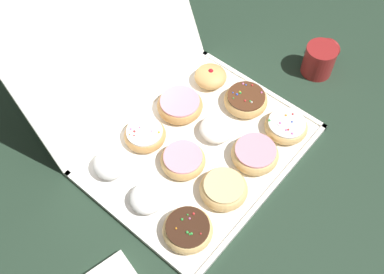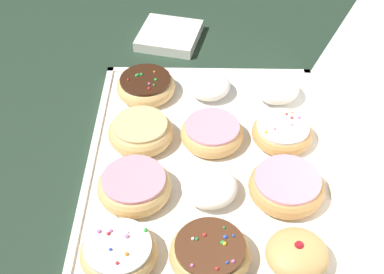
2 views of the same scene
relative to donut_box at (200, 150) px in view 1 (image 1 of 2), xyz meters
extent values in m
plane|color=#233828|center=(0.00, 0.00, -0.01)|extent=(3.00, 3.00, 0.00)
cube|color=white|center=(0.00, 0.00, 0.00)|extent=(0.54, 0.41, 0.01)
cube|color=white|center=(0.00, -0.20, 0.00)|extent=(0.54, 0.01, 0.01)
cube|color=white|center=(0.00, 0.20, 0.00)|extent=(0.54, 0.01, 0.01)
cube|color=white|center=(-0.26, 0.00, 0.00)|extent=(0.01, 0.41, 0.01)
cube|color=white|center=(0.26, 0.00, 0.00)|extent=(0.01, 0.41, 0.01)
cube|color=white|center=(0.00, 0.28, 0.20)|extent=(0.54, 0.16, 0.40)
torus|color=#E5B770|center=(-0.19, -0.12, 0.02)|extent=(0.11, 0.11, 0.03)
cylinder|color=#381E11|center=(-0.19, -0.12, 0.04)|extent=(0.10, 0.10, 0.01)
sphere|color=orange|center=(-0.21, -0.11, 0.04)|extent=(0.00, 0.00, 0.00)
sphere|color=green|center=(-0.17, -0.10, 0.04)|extent=(0.00, 0.00, 0.00)
sphere|color=red|center=(-0.16, -0.11, 0.04)|extent=(0.01, 0.01, 0.01)
sphere|color=green|center=(-0.20, -0.14, 0.04)|extent=(0.01, 0.01, 0.01)
sphere|color=green|center=(-0.19, -0.10, 0.04)|extent=(0.01, 0.01, 0.01)
sphere|color=green|center=(-0.20, -0.13, 0.04)|extent=(0.01, 0.01, 0.01)
sphere|color=red|center=(-0.18, -0.15, 0.04)|extent=(0.00, 0.00, 0.00)
sphere|color=green|center=(-0.20, -0.14, 0.04)|extent=(0.00, 0.00, 0.00)
sphere|color=pink|center=(-0.17, -0.11, 0.04)|extent=(0.00, 0.00, 0.00)
torus|color=#E5B770|center=(-0.06, -0.12, 0.02)|extent=(0.11, 0.11, 0.04)
cylinder|color=#EACC8C|center=(-0.06, -0.12, 0.04)|extent=(0.09, 0.09, 0.01)
torus|color=#E5B770|center=(0.07, -0.12, 0.02)|extent=(0.12, 0.12, 0.04)
cylinder|color=pink|center=(0.07, -0.12, 0.04)|extent=(0.10, 0.10, 0.01)
torus|color=#E5B770|center=(0.19, -0.13, 0.02)|extent=(0.11, 0.11, 0.03)
cylinder|color=white|center=(0.19, -0.13, 0.04)|extent=(0.10, 0.10, 0.01)
sphere|color=pink|center=(0.16, -0.14, 0.04)|extent=(0.01, 0.01, 0.01)
sphere|color=blue|center=(0.20, -0.14, 0.04)|extent=(0.00, 0.00, 0.00)
sphere|color=orange|center=(0.20, -0.11, 0.04)|extent=(0.01, 0.01, 0.01)
sphere|color=green|center=(0.16, -0.09, 0.04)|extent=(0.01, 0.01, 0.01)
sphere|color=red|center=(0.17, -0.14, 0.04)|extent=(0.01, 0.01, 0.01)
sphere|color=pink|center=(0.17, -0.12, 0.04)|extent=(0.01, 0.01, 0.01)
sphere|color=red|center=(0.22, -0.13, 0.04)|extent=(0.01, 0.01, 0.01)
sphere|color=white|center=(0.17, -0.12, 0.04)|extent=(0.00, 0.00, 0.00)
sphere|color=pink|center=(0.17, -0.16, 0.04)|extent=(0.01, 0.01, 0.01)
ellipsoid|color=white|center=(-0.19, 0.00, 0.03)|extent=(0.08, 0.08, 0.04)
torus|color=tan|center=(-0.06, 0.01, 0.02)|extent=(0.11, 0.11, 0.04)
cylinder|color=pink|center=(-0.06, 0.01, 0.04)|extent=(0.10, 0.10, 0.01)
ellipsoid|color=white|center=(0.06, 0.00, 0.03)|extent=(0.09, 0.09, 0.04)
torus|color=tan|center=(0.19, 0.00, 0.02)|extent=(0.12, 0.12, 0.04)
cylinder|color=#59331E|center=(0.19, 0.00, 0.04)|extent=(0.10, 0.10, 0.01)
sphere|color=blue|center=(0.22, 0.02, 0.04)|extent=(0.00, 0.00, 0.00)
sphere|color=blue|center=(0.17, 0.02, 0.04)|extent=(0.01, 0.01, 0.01)
sphere|color=white|center=(0.18, -0.02, 0.04)|extent=(0.01, 0.01, 0.01)
sphere|color=green|center=(0.16, 0.02, 0.04)|extent=(0.00, 0.00, 0.00)
sphere|color=red|center=(0.17, -0.01, 0.04)|extent=(0.01, 0.01, 0.01)
sphere|color=yellow|center=(0.19, 0.02, 0.04)|extent=(0.01, 0.01, 0.01)
sphere|color=pink|center=(0.21, 0.03, 0.04)|extent=(0.01, 0.01, 0.01)
sphere|color=green|center=(0.18, 0.02, 0.04)|extent=(0.01, 0.01, 0.01)
sphere|color=blue|center=(0.17, 0.03, 0.04)|extent=(0.00, 0.00, 0.00)
sphere|color=pink|center=(0.22, -0.02, 0.04)|extent=(0.01, 0.01, 0.01)
sphere|color=green|center=(0.18, -0.02, 0.04)|extent=(0.00, 0.00, 0.00)
sphere|color=red|center=(0.23, 0.01, 0.04)|extent=(0.01, 0.01, 0.01)
ellipsoid|color=white|center=(-0.18, 0.13, 0.03)|extent=(0.09, 0.09, 0.05)
torus|color=tan|center=(-0.07, 0.13, 0.02)|extent=(0.11, 0.11, 0.03)
cylinder|color=white|center=(-0.07, 0.13, 0.04)|extent=(0.09, 0.09, 0.01)
sphere|color=orange|center=(-0.10, 0.15, 0.04)|extent=(0.00, 0.00, 0.00)
sphere|color=red|center=(-0.08, 0.15, 0.04)|extent=(0.01, 0.01, 0.01)
sphere|color=pink|center=(-0.05, 0.11, 0.04)|extent=(0.00, 0.00, 0.00)
sphere|color=pink|center=(-0.08, 0.15, 0.04)|extent=(0.00, 0.00, 0.00)
sphere|color=white|center=(-0.10, 0.12, 0.04)|extent=(0.01, 0.01, 0.01)
sphere|color=yellow|center=(-0.05, 0.10, 0.04)|extent=(0.01, 0.01, 0.01)
sphere|color=red|center=(-0.09, 0.14, 0.04)|extent=(0.00, 0.00, 0.00)
sphere|color=pink|center=(-0.07, 0.14, 0.04)|extent=(0.00, 0.00, 0.00)
sphere|color=pink|center=(-0.08, 0.16, 0.04)|extent=(0.01, 0.01, 0.01)
torus|color=tan|center=(0.06, 0.12, 0.02)|extent=(0.12, 0.12, 0.04)
cylinder|color=pink|center=(0.06, 0.12, 0.04)|extent=(0.10, 0.10, 0.01)
ellipsoid|color=tan|center=(0.19, 0.12, 0.03)|extent=(0.09, 0.09, 0.05)
sphere|color=#B21923|center=(0.19, 0.12, 0.05)|extent=(0.01, 0.01, 0.01)
cylinder|color=maroon|center=(0.42, -0.08, 0.04)|extent=(0.09, 0.09, 0.09)
cylinder|color=black|center=(0.42, -0.08, 0.08)|extent=(0.08, 0.08, 0.01)
torus|color=maroon|center=(0.48, -0.08, 0.04)|extent=(0.01, 0.06, 0.06)
camera|label=1|loc=(-0.49, -0.39, 0.99)|focal=43.44mm
camera|label=2|loc=(0.62, -0.02, 0.67)|focal=50.13mm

